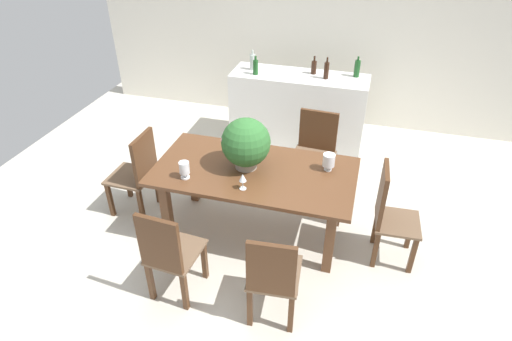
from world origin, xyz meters
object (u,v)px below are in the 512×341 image
crystal_vase_center_near (184,169)px  wine_bottle_amber (253,62)px  kitchen_counter (298,110)px  wine_bottle_dark (357,68)px  flower_centerpiece (246,143)px  wine_glass (243,178)px  chair_near_left (169,253)px  wine_bottle_green (326,70)px  wine_bottle_tall (256,67)px  chair_near_right (273,276)px  dining_table (254,179)px  chair_foot_end (389,212)px  wine_bottle_clear (314,67)px  chair_far_right (315,147)px  crystal_vase_left (329,160)px  chair_head_end (138,171)px

crystal_vase_center_near → wine_bottle_amber: bearing=90.4°
kitchen_counter → wine_bottle_dark: (0.71, 0.15, 0.61)m
flower_centerpiece → wine_glass: (0.08, -0.35, -0.15)m
chair_near_left → wine_bottle_dark: size_ratio=3.64×
crystal_vase_center_near → wine_bottle_green: size_ratio=0.61×
wine_bottle_green → wine_bottle_tall: wine_bottle_green is taller
chair_near_right → wine_bottle_tall: bearing=-76.3°
wine_bottle_dark → chair_near_left: bearing=-110.8°
wine_bottle_green → wine_bottle_tall: (-0.90, -0.10, -0.01)m
dining_table → wine_bottle_tall: (-0.52, 1.85, 0.44)m
wine_bottle_amber → dining_table: bearing=-73.3°
chair_foot_end → wine_bottle_amber: 2.81m
dining_table → wine_bottle_clear: size_ratio=8.30×
crystal_vase_center_near → wine_bottle_dark: size_ratio=0.64×
chair_near_right → wine_bottle_green: bearing=-93.7°
crystal_vase_center_near → wine_glass: (0.57, -0.02, 0.01)m
dining_table → wine_bottle_dark: 2.30m
chair_near_left → wine_bottle_tall: size_ratio=3.95×
chair_far_right → crystal_vase_center_near: 1.71m
chair_near_left → wine_bottle_dark: bearing=-106.6°
chair_foot_end → wine_bottle_tall: wine_bottle_tall is taller
dining_table → wine_bottle_green: bearing=78.8°
chair_foot_end → wine_bottle_amber: (-1.89, 2.01, 0.56)m
chair_far_right → kitchen_counter: size_ratio=0.52×
wine_bottle_clear → wine_bottle_tall: wine_bottle_tall is taller
chair_foot_end → wine_glass: (-1.30, -0.32, 0.34)m
chair_near_left → flower_centerpiece: size_ratio=1.90×
flower_centerpiece → wine_bottle_clear: 2.07m
wine_glass → wine_bottle_tall: size_ratio=0.65×
wine_bottle_clear → wine_bottle_green: 0.22m
crystal_vase_left → crystal_vase_center_near: bearing=-158.6°
dining_table → flower_centerpiece: size_ratio=3.82×
crystal_vase_left → wine_bottle_dark: 1.95m
crystal_vase_center_near → wine_glass: bearing=-2.0°
chair_foot_end → dining_table: bearing=87.0°
chair_foot_end → wine_bottle_dark: size_ratio=3.78×
chair_head_end → kitchen_counter: kitchen_counter is taller
chair_foot_end → wine_bottle_green: (-0.90, 1.95, 0.56)m
wine_bottle_amber → wine_bottle_dark: 1.36m
wine_bottle_clear → wine_bottle_dark: wine_bottle_dark is taller
chair_near_right → wine_glass: (-0.46, 0.70, 0.37)m
crystal_vase_center_near → wine_bottle_dark: wine_bottle_dark is taller
flower_centerpiece → wine_bottle_green: bearing=76.0°
chair_near_right → crystal_vase_left: (0.23, 1.22, 0.36)m
chair_head_end → wine_bottle_amber: wine_bottle_amber is taller
flower_centerpiece → wine_bottle_tall: size_ratio=2.08×
chair_near_right → crystal_vase_left: 1.29m
crystal_vase_center_near → wine_bottle_clear: 2.52m
chair_near_left → wine_bottle_tall: (-0.07, 2.87, 0.57)m
crystal_vase_left → crystal_vase_center_near: (-1.26, -0.50, -0.00)m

